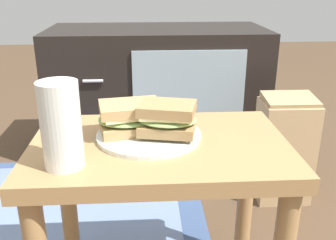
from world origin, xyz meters
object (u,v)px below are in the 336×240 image
tv_cabinet (158,91)px  beer_glass (61,127)px  sandwich_back (167,118)px  plate (149,135)px  paper_bag (284,149)px  sandwich_front (130,117)px

tv_cabinet → beer_glass: size_ratio=5.82×
beer_glass → sandwich_back: bearing=28.7°
tv_cabinet → beer_glass: beer_glass is taller
plate → beer_glass: size_ratio=1.41×
sandwich_back → tv_cabinet: bearing=89.2°
beer_glass → paper_bag: bearing=41.4°
tv_cabinet → sandwich_back: 0.96m
tv_cabinet → paper_bag: tv_cabinet is taller
beer_glass → sandwich_front: bearing=49.0°
sandwich_front → sandwich_back: size_ratio=1.12×
sandwich_back → beer_glass: size_ratio=0.88×
sandwich_back → beer_glass: (-0.20, -0.11, 0.03)m
plate → sandwich_back: 0.06m
sandwich_front → beer_glass: size_ratio=0.98×
beer_glass → paper_bag: 0.95m
sandwich_front → tv_cabinet: bearing=84.1°
paper_bag → beer_glass: bearing=-138.6°
sandwich_back → paper_bag: size_ratio=0.36×
sandwich_back → beer_glass: bearing=-151.3°
tv_cabinet → sandwich_front: bearing=-95.9°
sandwich_front → paper_bag: (0.54, 0.44, -0.31)m
tv_cabinet → paper_bag: (0.45, -0.46, -0.09)m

